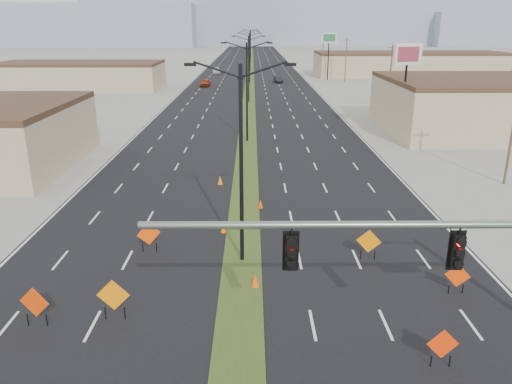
{
  "coord_description": "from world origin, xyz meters",
  "views": [
    {
      "loc": [
        0.55,
        -11.57,
        11.7
      ],
      "look_at": [
        0.74,
        13.65,
        3.2
      ],
      "focal_mm": 35.0,
      "sensor_mm": 36.0,
      "label": 1
    }
  ],
  "objects_px": {
    "streetlight_4": "(250,49)",
    "cone_3": "(220,180)",
    "pole_sign_east_near": "(407,61)",
    "construction_sign_3": "(369,242)",
    "construction_sign_1": "(35,304)",
    "construction_sign_4": "(443,345)",
    "streetlight_1": "(247,89)",
    "streetlight_3": "(250,56)",
    "streetlight_0": "(241,160)",
    "car_left": "(205,83)",
    "cone_0": "(224,228)",
    "car_mid": "(278,79)",
    "construction_sign_0": "(113,296)",
    "car_far": "(216,71)",
    "cone_1": "(255,281)",
    "construction_sign_5": "(457,277)",
    "cone_2": "(261,204)",
    "construction_sign_2": "(149,235)",
    "streetlight_5": "(250,45)",
    "streetlight_6": "(251,42)",
    "pole_sign_east_far": "(329,41)",
    "streetlight_2": "(249,67)"
  },
  "relations": [
    {
      "from": "streetlight_4",
      "to": "cone_3",
      "type": "bearing_deg",
      "value": -91.12
    },
    {
      "from": "pole_sign_east_near",
      "to": "construction_sign_3",
      "type": "bearing_deg",
      "value": -127.52
    },
    {
      "from": "construction_sign_1",
      "to": "construction_sign_4",
      "type": "height_order",
      "value": "construction_sign_1"
    },
    {
      "from": "streetlight_1",
      "to": "streetlight_3",
      "type": "relative_size",
      "value": 1.0
    },
    {
      "from": "streetlight_0",
      "to": "streetlight_3",
      "type": "xyz_separation_m",
      "value": [
        0.0,
        84.0,
        0.0
      ]
    },
    {
      "from": "streetlight_0",
      "to": "construction_sign_1",
      "type": "bearing_deg",
      "value": -144.23
    },
    {
      "from": "car_left",
      "to": "cone_3",
      "type": "xyz_separation_m",
      "value": [
        6.8,
        -63.95,
        -0.39
      ]
    },
    {
      "from": "streetlight_4",
      "to": "cone_0",
      "type": "relative_size",
      "value": 16.49
    },
    {
      "from": "car_mid",
      "to": "construction_sign_1",
      "type": "xyz_separation_m",
      "value": [
        -14.27,
        -89.58,
        0.4
      ]
    },
    {
      "from": "construction_sign_0",
      "to": "construction_sign_4",
      "type": "height_order",
      "value": "construction_sign_0"
    },
    {
      "from": "construction_sign_1",
      "to": "car_far",
      "type": "bearing_deg",
      "value": 103.64
    },
    {
      "from": "construction_sign_4",
      "to": "streetlight_4",
      "type": "bearing_deg",
      "value": 91.89
    },
    {
      "from": "cone_1",
      "to": "car_mid",
      "type": "bearing_deg",
      "value": 86.45
    },
    {
      "from": "construction_sign_5",
      "to": "cone_2",
      "type": "distance_m",
      "value": 14.28
    },
    {
      "from": "car_mid",
      "to": "pole_sign_east_near",
      "type": "bearing_deg",
      "value": -86.58
    },
    {
      "from": "cone_3",
      "to": "construction_sign_2",
      "type": "bearing_deg",
      "value": -104.45
    },
    {
      "from": "construction_sign_3",
      "to": "construction_sign_4",
      "type": "relative_size",
      "value": 1.09
    },
    {
      "from": "cone_0",
      "to": "cone_3",
      "type": "height_order",
      "value": "cone_3"
    },
    {
      "from": "construction_sign_2",
      "to": "cone_2",
      "type": "relative_size",
      "value": 2.98
    },
    {
      "from": "construction_sign_1",
      "to": "pole_sign_east_near",
      "type": "bearing_deg",
      "value": 68.43
    },
    {
      "from": "streetlight_3",
      "to": "construction_sign_2",
      "type": "relative_size",
      "value": 5.9
    },
    {
      "from": "construction_sign_5",
      "to": "pole_sign_east_near",
      "type": "bearing_deg",
      "value": 94.73
    },
    {
      "from": "car_far",
      "to": "construction_sign_5",
      "type": "relative_size",
      "value": 3.25
    },
    {
      "from": "construction_sign_1",
      "to": "cone_3",
      "type": "height_order",
      "value": "construction_sign_1"
    },
    {
      "from": "streetlight_5",
      "to": "construction_sign_1",
      "type": "height_order",
      "value": "streetlight_5"
    },
    {
      "from": "construction_sign_2",
      "to": "construction_sign_3",
      "type": "relative_size",
      "value": 1.01
    },
    {
      "from": "streetlight_6",
      "to": "construction_sign_5",
      "type": "height_order",
      "value": "streetlight_6"
    },
    {
      "from": "streetlight_6",
      "to": "construction_sign_4",
      "type": "bearing_deg",
      "value": -87.64
    },
    {
      "from": "streetlight_6",
      "to": "pole_sign_east_far",
      "type": "bearing_deg",
      "value": -77.79
    },
    {
      "from": "streetlight_2",
      "to": "cone_3",
      "type": "bearing_deg",
      "value": -92.58
    },
    {
      "from": "construction_sign_3",
      "to": "car_mid",
      "type": "bearing_deg",
      "value": 106.96
    },
    {
      "from": "car_mid",
      "to": "cone_1",
      "type": "xyz_separation_m",
      "value": [
        -5.36,
        -86.48,
        -0.31
      ]
    },
    {
      "from": "streetlight_5",
      "to": "streetlight_6",
      "type": "distance_m",
      "value": 28.0
    },
    {
      "from": "car_far",
      "to": "construction_sign_0",
      "type": "xyz_separation_m",
      "value": [
        3.24,
        -109.67,
        0.4
      ]
    },
    {
      "from": "cone_2",
      "to": "pole_sign_east_far",
      "type": "distance_m",
      "value": 82.86
    },
    {
      "from": "car_mid",
      "to": "pole_sign_east_far",
      "type": "xyz_separation_m",
      "value": [
        11.14,
        5.03,
        7.56
      ]
    },
    {
      "from": "streetlight_3",
      "to": "car_far",
      "type": "relative_size",
      "value": 2.1
    },
    {
      "from": "streetlight_6",
      "to": "car_far",
      "type": "relative_size",
      "value": 2.1
    },
    {
      "from": "cone_0",
      "to": "streetlight_5",
      "type": "bearing_deg",
      "value": 89.51
    },
    {
      "from": "construction_sign_5",
      "to": "cone_0",
      "type": "relative_size",
      "value": 2.41
    },
    {
      "from": "streetlight_2",
      "to": "cone_3",
      "type": "xyz_separation_m",
      "value": [
        -1.94,
        -43.02,
        -5.08
      ]
    },
    {
      "from": "streetlight_3",
      "to": "construction_sign_0",
      "type": "relative_size",
      "value": 5.45
    },
    {
      "from": "construction_sign_4",
      "to": "cone_3",
      "type": "height_order",
      "value": "construction_sign_4"
    },
    {
      "from": "pole_sign_east_near",
      "to": "pole_sign_east_far",
      "type": "distance_m",
      "value": 59.37
    },
    {
      "from": "car_far",
      "to": "cone_1",
      "type": "xyz_separation_m",
      "value": [
        9.09,
        -107.02,
        -0.36
      ]
    },
    {
      "from": "car_left",
      "to": "car_mid",
      "type": "bearing_deg",
      "value": 28.54
    },
    {
      "from": "streetlight_1",
      "to": "construction_sign_2",
      "type": "xyz_separation_m",
      "value": [
        -5.02,
        -26.98,
        -4.42
      ]
    },
    {
      "from": "streetlight_1",
      "to": "construction_sign_0",
      "type": "height_order",
      "value": "streetlight_1"
    },
    {
      "from": "cone_2",
      "to": "pole_sign_east_far",
      "type": "xyz_separation_m",
      "value": [
        16.08,
        80.9,
        7.92
      ]
    },
    {
      "from": "streetlight_6",
      "to": "construction_sign_2",
      "type": "distance_m",
      "value": 167.11
    }
  ]
}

